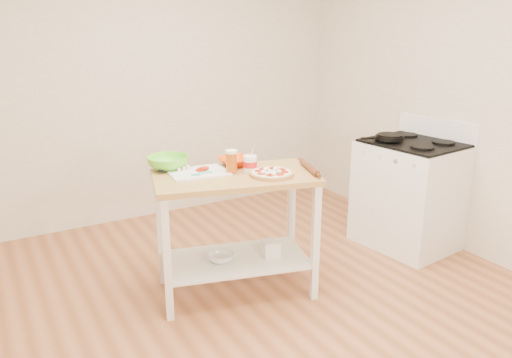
{
  "coord_description": "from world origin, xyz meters",
  "views": [
    {
      "loc": [
        -1.59,
        -2.52,
        1.89
      ],
      "look_at": [
        0.12,
        0.44,
        0.83
      ],
      "focal_mm": 35.0,
      "sensor_mm": 36.0,
      "label": 1
    }
  ],
  "objects_px": {
    "green_bowl": "(168,163)",
    "shelf_bin": "(271,248)",
    "spatula": "(201,173)",
    "rolling_pin": "(309,167)",
    "knife": "(171,169)",
    "gas_stove": "(409,194)",
    "pizza": "(272,173)",
    "shelf_glass_bowl": "(221,257)",
    "skillet": "(389,137)",
    "cutting_board": "(198,172)",
    "orange_bowl": "(236,161)",
    "yogurt_tub": "(250,164)",
    "prep_island": "(235,209)",
    "beer_pint": "(231,162)"
  },
  "relations": [
    {
      "from": "green_bowl",
      "to": "shelf_bin",
      "type": "bearing_deg",
      "value": -37.44
    },
    {
      "from": "spatula",
      "to": "rolling_pin",
      "type": "xyz_separation_m",
      "value": [
        0.72,
        -0.26,
        0.0
      ]
    },
    {
      "from": "green_bowl",
      "to": "spatula",
      "type": "bearing_deg",
      "value": -64.13
    },
    {
      "from": "spatula",
      "to": "knife",
      "type": "relative_size",
      "value": 0.58
    },
    {
      "from": "gas_stove",
      "to": "pizza",
      "type": "xyz_separation_m",
      "value": [
        -1.51,
        -0.12,
        0.44
      ]
    },
    {
      "from": "knife",
      "to": "shelf_glass_bowl",
      "type": "height_order",
      "value": "knife"
    },
    {
      "from": "skillet",
      "to": "pizza",
      "type": "bearing_deg",
      "value": -150.28
    },
    {
      "from": "cutting_board",
      "to": "pizza",
      "type": "bearing_deg",
      "value": -29.71
    },
    {
      "from": "orange_bowl",
      "to": "yogurt_tub",
      "type": "xyz_separation_m",
      "value": [
        0.0,
        -0.21,
        0.03
      ]
    },
    {
      "from": "pizza",
      "to": "green_bowl",
      "type": "distance_m",
      "value": 0.76
    },
    {
      "from": "orange_bowl",
      "to": "rolling_pin",
      "type": "xyz_separation_m",
      "value": [
        0.39,
        -0.38,
        -0.01
      ]
    },
    {
      "from": "rolling_pin",
      "to": "shelf_glass_bowl",
      "type": "relative_size",
      "value": 1.85
    },
    {
      "from": "yogurt_tub",
      "to": "rolling_pin",
      "type": "bearing_deg",
      "value": -23.88
    },
    {
      "from": "skillet",
      "to": "green_bowl",
      "type": "bearing_deg",
      "value": -168.78
    },
    {
      "from": "prep_island",
      "to": "pizza",
      "type": "bearing_deg",
      "value": -35.47
    },
    {
      "from": "skillet",
      "to": "orange_bowl",
      "type": "xyz_separation_m",
      "value": [
        -1.42,
        0.11,
        -0.05
      ]
    },
    {
      "from": "cutting_board",
      "to": "beer_pint",
      "type": "xyz_separation_m",
      "value": [
        0.21,
        -0.12,
        0.07
      ]
    },
    {
      "from": "yogurt_tub",
      "to": "shelf_glass_bowl",
      "type": "bearing_deg",
      "value": 176.62
    },
    {
      "from": "prep_island",
      "to": "spatula",
      "type": "bearing_deg",
      "value": 157.46
    },
    {
      "from": "gas_stove",
      "to": "green_bowl",
      "type": "height_order",
      "value": "gas_stove"
    },
    {
      "from": "pizza",
      "to": "orange_bowl",
      "type": "xyz_separation_m",
      "value": [
        -0.09,
        0.35,
        0.01
      ]
    },
    {
      "from": "cutting_board",
      "to": "shelf_bin",
      "type": "height_order",
      "value": "cutting_board"
    },
    {
      "from": "green_bowl",
      "to": "beer_pint",
      "type": "distance_m",
      "value": 0.47
    },
    {
      "from": "prep_island",
      "to": "yogurt_tub",
      "type": "distance_m",
      "value": 0.34
    },
    {
      "from": "knife",
      "to": "gas_stove",
      "type": "bearing_deg",
      "value": -8.72
    },
    {
      "from": "shelf_bin",
      "to": "knife",
      "type": "bearing_deg",
      "value": 148.06
    },
    {
      "from": "shelf_glass_bowl",
      "to": "shelf_bin",
      "type": "relative_size",
      "value": 1.62
    },
    {
      "from": "prep_island",
      "to": "orange_bowl",
      "type": "bearing_deg",
      "value": 60.54
    },
    {
      "from": "spatula",
      "to": "yogurt_tub",
      "type": "bearing_deg",
      "value": -2.68
    },
    {
      "from": "cutting_board",
      "to": "rolling_pin",
      "type": "distance_m",
      "value": 0.79
    },
    {
      "from": "prep_island",
      "to": "shelf_glass_bowl",
      "type": "relative_size",
      "value": 6.4
    },
    {
      "from": "orange_bowl",
      "to": "rolling_pin",
      "type": "distance_m",
      "value": 0.55
    },
    {
      "from": "orange_bowl",
      "to": "green_bowl",
      "type": "height_order",
      "value": "green_bowl"
    },
    {
      "from": "cutting_board",
      "to": "rolling_pin",
      "type": "height_order",
      "value": "rolling_pin"
    },
    {
      "from": "orange_bowl",
      "to": "green_bowl",
      "type": "xyz_separation_m",
      "value": [
        -0.47,
        0.16,
        0.02
      ]
    },
    {
      "from": "yogurt_tub",
      "to": "rolling_pin",
      "type": "xyz_separation_m",
      "value": [
        0.39,
        -0.17,
        -0.04
      ]
    },
    {
      "from": "cutting_board",
      "to": "green_bowl",
      "type": "height_order",
      "value": "green_bowl"
    },
    {
      "from": "cutting_board",
      "to": "yogurt_tub",
      "type": "xyz_separation_m",
      "value": [
        0.33,
        -0.16,
        0.05
      ]
    },
    {
      "from": "gas_stove",
      "to": "pizza",
      "type": "height_order",
      "value": "gas_stove"
    },
    {
      "from": "spatula",
      "to": "beer_pint",
      "type": "bearing_deg",
      "value": 0.51
    },
    {
      "from": "green_bowl",
      "to": "shelf_glass_bowl",
      "type": "bearing_deg",
      "value": -56.5
    },
    {
      "from": "green_bowl",
      "to": "yogurt_tub",
      "type": "distance_m",
      "value": 0.59
    },
    {
      "from": "spatula",
      "to": "knife",
      "type": "bearing_deg",
      "value": 138.49
    },
    {
      "from": "gas_stove",
      "to": "knife",
      "type": "bearing_deg",
      "value": 165.16
    },
    {
      "from": "cutting_board",
      "to": "shelf_glass_bowl",
      "type": "relative_size",
      "value": 2.25
    },
    {
      "from": "skillet",
      "to": "cutting_board",
      "type": "relative_size",
      "value": 0.85
    },
    {
      "from": "pizza",
      "to": "yogurt_tub",
      "type": "distance_m",
      "value": 0.18
    },
    {
      "from": "shelf_glass_bowl",
      "to": "gas_stove",
      "type": "bearing_deg",
      "value": -1.18
    },
    {
      "from": "pizza",
      "to": "beer_pint",
      "type": "xyz_separation_m",
      "value": [
        -0.21,
        0.19,
        0.07
      ]
    },
    {
      "from": "skillet",
      "to": "shelf_glass_bowl",
      "type": "relative_size",
      "value": 1.91
    }
  ]
}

